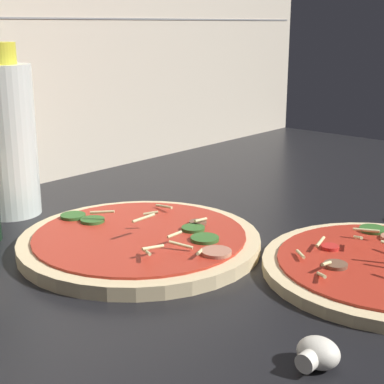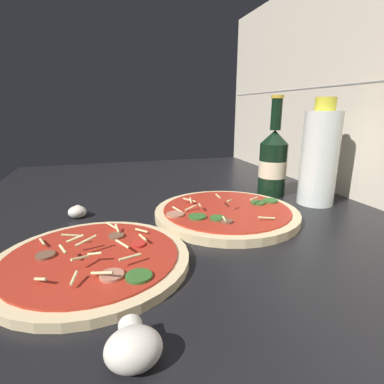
% 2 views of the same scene
% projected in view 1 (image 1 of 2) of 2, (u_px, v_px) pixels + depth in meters
% --- Properties ---
extents(counter_slab, '(1.60, 0.90, 0.03)m').
position_uv_depth(counter_slab, '(237.00, 264.00, 0.71)').
color(counter_slab, black).
rests_on(counter_slab, ground).
extents(tile_backsplash, '(1.60, 0.01, 0.60)m').
position_uv_depth(tile_backsplash, '(10.00, 18.00, 0.92)').
color(tile_backsplash, beige).
rests_on(tile_backsplash, ground).
extents(pizza_far, '(0.30, 0.30, 0.05)m').
position_uv_depth(pizza_far, '(140.00, 241.00, 0.72)').
color(pizza_far, beige).
rests_on(pizza_far, counter_slab).
extents(oil_bottle, '(0.08, 0.08, 0.24)m').
position_uv_depth(oil_bottle, '(7.00, 138.00, 0.83)').
color(oil_bottle, silver).
rests_on(oil_bottle, counter_slab).
extents(mushroom_left, '(0.04, 0.04, 0.03)m').
position_uv_depth(mushroom_left, '(317.00, 354.00, 0.47)').
color(mushroom_left, white).
rests_on(mushroom_left, counter_slab).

